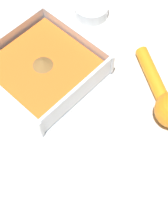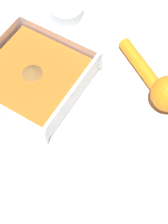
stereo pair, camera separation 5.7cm
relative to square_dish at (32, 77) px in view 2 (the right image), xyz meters
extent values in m
plane|color=beige|center=(0.00, -0.01, -0.02)|extent=(4.00, 4.00, 0.00)
cube|color=silver|center=(0.00, 0.00, -0.02)|extent=(0.20, 0.20, 0.01)
cube|color=silver|center=(0.00, 0.10, 0.01)|extent=(0.20, 0.01, 0.05)
cube|color=silver|center=(0.00, -0.10, 0.01)|extent=(0.20, 0.01, 0.05)
cube|color=silver|center=(-0.10, 0.00, 0.01)|extent=(0.01, 0.19, 0.05)
cube|color=orange|center=(0.00, 0.00, 0.00)|extent=(0.18, 0.18, 0.03)
cone|color=brown|center=(0.00, 0.00, 0.02)|extent=(0.04, 0.04, 0.02)
cylinder|color=silver|center=(0.05, -0.19, -0.01)|extent=(0.08, 0.08, 0.03)
cylinder|color=brown|center=(0.05, -0.19, -0.01)|extent=(0.07, 0.07, 0.01)
cylinder|color=orange|center=(-0.17, -0.15, -0.01)|extent=(0.12, 0.09, 0.03)
camera|label=1|loc=(-0.32, 0.22, 0.51)|focal=50.00mm
camera|label=2|loc=(-0.27, 0.25, 0.51)|focal=50.00mm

